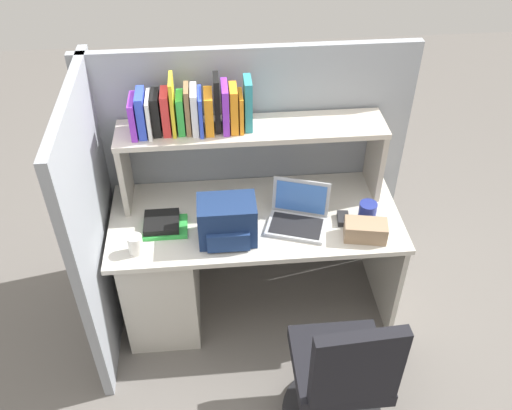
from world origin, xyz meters
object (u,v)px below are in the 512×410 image
backpack (227,222)px  computer_mouse (343,219)px  laptop (298,215)px  paper_cup (135,244)px  tissue_box (365,230)px  snack_canister (367,212)px  office_chair (341,381)px

backpack → computer_mouse: size_ratio=2.88×
laptop → paper_cup: (-0.86, -0.15, 0.00)m
tissue_box → snack_canister: 0.14m
laptop → office_chair: bearing=-82.0°
backpack → computer_mouse: (0.63, 0.08, -0.10)m
office_chair → paper_cup: bearing=-36.2°
computer_mouse → office_chair: size_ratio=0.11×
backpack → paper_cup: size_ratio=2.81×
paper_cup → laptop: bearing=10.2°
snack_canister → laptop: bearing=177.5°
backpack → tissue_box: backpack is taller
tissue_box → computer_mouse: bearing=132.5°
computer_mouse → snack_canister: bearing=5.0°
tissue_box → office_chair: (-0.22, -0.63, -0.39)m
backpack → snack_canister: backpack is taller
backpack → paper_cup: (-0.47, -0.06, -0.06)m
paper_cup → tissue_box: 1.19m
backpack → snack_canister: bearing=5.6°
laptop → tissue_box: (0.33, -0.15, -0.00)m
tissue_box → office_chair: size_ratio=0.24×
snack_canister → office_chair: office_chair is taller
laptop → snack_canister: bearing=-2.5°
laptop → tissue_box: laptop is taller
tissue_box → backpack: bearing=-173.8°
laptop → tissue_box: 0.37m
laptop → paper_cup: bearing=-169.8°
backpack → paper_cup: 0.48m
laptop → office_chair: 0.88m
tissue_box → office_chair: office_chair is taller
computer_mouse → office_chair: bearing=-92.5°
paper_cup → snack_canister: 1.24m
computer_mouse → paper_cup: bearing=-164.9°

